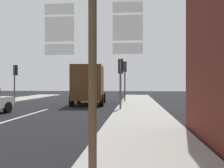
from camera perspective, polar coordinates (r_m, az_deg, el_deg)
ground_plane at (r=15.06m, az=-17.12°, el=-6.32°), size 80.00×80.00×0.00m
sidewalk_right at (r=11.96m, az=6.67°, el=-7.67°), size 2.95×44.00×0.14m
delivery_truck at (r=19.82m, az=-5.31°, el=0.03°), size 2.80×5.15×3.05m
route_sign_post at (r=4.16m, az=-4.44°, el=3.02°), size 1.66×0.14×3.20m
traffic_light_far_left at (r=23.60m, az=-21.23°, el=1.97°), size 0.30×0.49×3.30m
traffic_light_far_right at (r=22.20m, az=2.96°, el=2.73°), size 0.30×0.49×3.63m
traffic_light_near_right at (r=15.42m, az=1.97°, el=2.65°), size 0.30×0.49×3.20m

